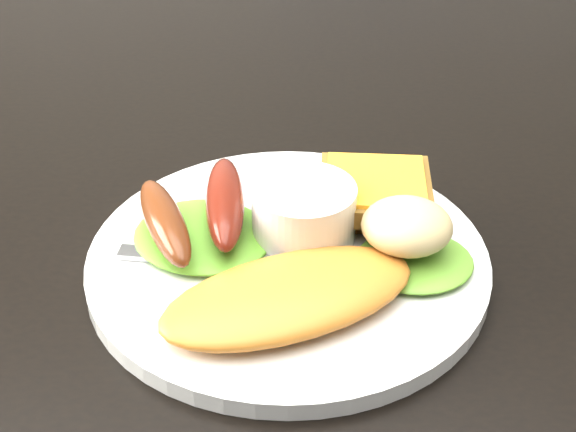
# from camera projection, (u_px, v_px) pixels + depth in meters

# --- Properties ---
(dining_table) EXTENTS (1.20, 0.80, 0.04)m
(dining_table) POSITION_uv_depth(u_px,v_px,m) (413.00, 160.00, 0.64)
(dining_table) COLOR black
(dining_table) RESTS_ON ground
(plate) EXTENTS (0.25, 0.25, 0.01)m
(plate) POSITION_uv_depth(u_px,v_px,m) (288.00, 260.00, 0.50)
(plate) COLOR white
(plate) RESTS_ON dining_table
(lettuce_left) EXTENTS (0.11, 0.11, 0.01)m
(lettuce_left) POSITION_uv_depth(u_px,v_px,m) (203.00, 235.00, 0.50)
(lettuce_left) COLOR green
(lettuce_left) RESTS_ON plate
(lettuce_right) EXTENTS (0.07, 0.07, 0.01)m
(lettuce_right) POSITION_uv_depth(u_px,v_px,m) (414.00, 261.00, 0.48)
(lettuce_right) COLOR #469525
(lettuce_right) RESTS_ON plate
(omelette) EXTENTS (0.17, 0.12, 0.02)m
(omelette) POSITION_uv_depth(u_px,v_px,m) (289.00, 295.00, 0.44)
(omelette) COLOR orange
(omelette) RESTS_ON plate
(sausage_a) EXTENTS (0.05, 0.09, 0.02)m
(sausage_a) POSITION_uv_depth(u_px,v_px,m) (165.00, 221.00, 0.48)
(sausage_a) COLOR maroon
(sausage_a) RESTS_ON lettuce_left
(sausage_b) EXTENTS (0.03, 0.10, 0.02)m
(sausage_b) POSITION_uv_depth(u_px,v_px,m) (225.00, 202.00, 0.50)
(sausage_b) COLOR maroon
(sausage_b) RESTS_ON lettuce_left
(ramekin) EXTENTS (0.09, 0.09, 0.04)m
(ramekin) POSITION_uv_depth(u_px,v_px,m) (304.00, 214.00, 0.50)
(ramekin) COLOR white
(ramekin) RESTS_ON plate
(toast_a) EXTENTS (0.07, 0.07, 0.01)m
(toast_a) POSITION_uv_depth(u_px,v_px,m) (343.00, 197.00, 0.53)
(toast_a) COLOR olive
(toast_a) RESTS_ON plate
(toast_b) EXTENTS (0.08, 0.08, 0.01)m
(toast_b) POSITION_uv_depth(u_px,v_px,m) (375.00, 190.00, 0.51)
(toast_b) COLOR olive
(toast_b) RESTS_ON toast_a
(potato_salad) EXTENTS (0.06, 0.05, 0.03)m
(potato_salad) POSITION_uv_depth(u_px,v_px,m) (407.00, 226.00, 0.47)
(potato_salad) COLOR #F7F4B5
(potato_salad) RESTS_ON lettuce_right
(fork) EXTENTS (0.15, 0.03, 0.00)m
(fork) POSITION_uv_depth(u_px,v_px,m) (236.00, 261.00, 0.48)
(fork) COLOR #ADAFB7
(fork) RESTS_ON plate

